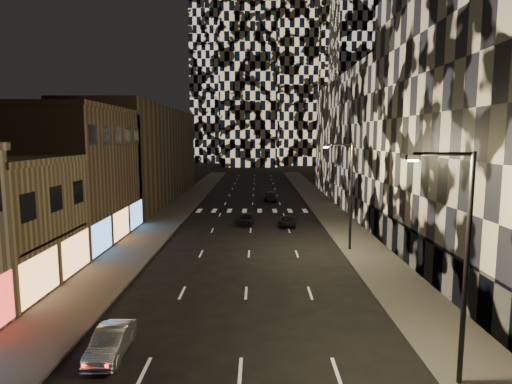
{
  "coord_description": "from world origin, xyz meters",
  "views": [
    {
      "loc": [
        0.71,
        -5.64,
        9.67
      ],
      "look_at": [
        0.61,
        22.79,
        6.0
      ],
      "focal_mm": 30.0,
      "sensor_mm": 36.0,
      "label": 1
    }
  ],
  "objects_px": {
    "streetlight_far": "(348,189)",
    "car_dark_midlane": "(247,219)",
    "car_silver_parked": "(111,342)",
    "car_dark_rightlane": "(288,221)",
    "car_dark_oncoming": "(271,196)",
    "streetlight_near": "(461,253)"
  },
  "relations": [
    {
      "from": "streetlight_far",
      "to": "car_dark_midlane",
      "type": "xyz_separation_m",
      "value": [
        -8.85,
        11.1,
        -4.71
      ]
    },
    {
      "from": "streetlight_near",
      "to": "streetlight_far",
      "type": "relative_size",
      "value": 1.0
    },
    {
      "from": "streetlight_far",
      "to": "car_dark_midlane",
      "type": "bearing_deg",
      "value": 128.59
    },
    {
      "from": "car_dark_midlane",
      "to": "car_dark_rightlane",
      "type": "height_order",
      "value": "car_dark_midlane"
    },
    {
      "from": "car_dark_rightlane",
      "to": "streetlight_far",
      "type": "bearing_deg",
      "value": -60.17
    },
    {
      "from": "car_silver_parked",
      "to": "car_dark_oncoming",
      "type": "xyz_separation_m",
      "value": [
        8.58,
        46.81,
        0.1
      ]
    },
    {
      "from": "streetlight_far",
      "to": "car_dark_midlane",
      "type": "height_order",
      "value": "streetlight_far"
    },
    {
      "from": "car_dark_rightlane",
      "to": "car_dark_oncoming",
      "type": "bearing_deg",
      "value": 100.23
    },
    {
      "from": "streetlight_far",
      "to": "car_silver_parked",
      "type": "distance_m",
      "value": 23.17
    },
    {
      "from": "car_dark_oncoming",
      "to": "streetlight_near",
      "type": "bearing_deg",
      "value": 98.14
    },
    {
      "from": "streetlight_far",
      "to": "car_silver_parked",
      "type": "relative_size",
      "value": 2.37
    },
    {
      "from": "streetlight_near",
      "to": "car_dark_rightlane",
      "type": "distance_m",
      "value": 30.81
    },
    {
      "from": "streetlight_far",
      "to": "car_dark_rightlane",
      "type": "distance_m",
      "value": 12.02
    },
    {
      "from": "streetlight_near",
      "to": "streetlight_far",
      "type": "distance_m",
      "value": 20.0
    },
    {
      "from": "car_dark_midlane",
      "to": "car_dark_oncoming",
      "type": "distance_m",
      "value": 18.29
    },
    {
      "from": "car_dark_oncoming",
      "to": "streetlight_far",
      "type": "bearing_deg",
      "value": 102.51
    },
    {
      "from": "car_dark_rightlane",
      "to": "car_silver_parked",
      "type": "bearing_deg",
      "value": -102.84
    },
    {
      "from": "car_dark_oncoming",
      "to": "car_dark_midlane",
      "type": "bearing_deg",
      "value": 81.33
    },
    {
      "from": "streetlight_near",
      "to": "car_dark_oncoming",
      "type": "distance_m",
      "value": 49.62
    },
    {
      "from": "car_dark_rightlane",
      "to": "streetlight_near",
      "type": "bearing_deg",
      "value": -75.22
    },
    {
      "from": "streetlight_far",
      "to": "car_dark_rightlane",
      "type": "bearing_deg",
      "value": 113.27
    },
    {
      "from": "streetlight_far",
      "to": "car_dark_midlane",
      "type": "relative_size",
      "value": 2.37
    }
  ]
}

